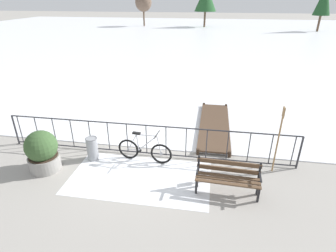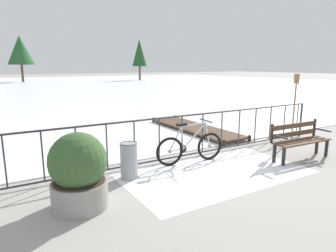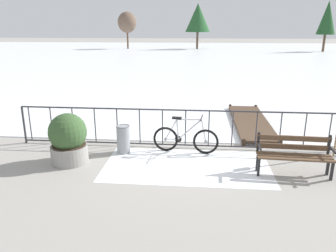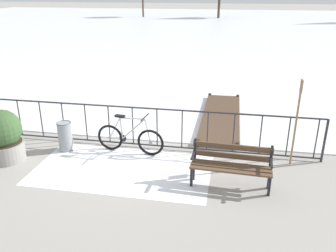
{
  "view_description": "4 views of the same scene",
  "coord_description": "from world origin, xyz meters",
  "px_view_note": "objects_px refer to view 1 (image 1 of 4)",
  "views": [
    {
      "loc": [
        1.86,
        -7.15,
        4.59
      ],
      "look_at": [
        0.65,
        0.18,
        0.99
      ],
      "focal_mm": 28.92,
      "sensor_mm": 36.0,
      "label": 1
    },
    {
      "loc": [
        -3.78,
        -5.64,
        2.21
      ],
      "look_at": [
        -0.62,
        -0.4,
        0.95
      ],
      "focal_mm": 31.41,
      "sensor_mm": 36.0,
      "label": 2
    },
    {
      "loc": [
        0.28,
        -8.33,
        3.17
      ],
      "look_at": [
        -0.48,
        0.17,
        0.55
      ],
      "focal_mm": 35.04,
      "sensor_mm": 36.0,
      "label": 3
    },
    {
      "loc": [
        2.34,
        -7.72,
        3.79
      ],
      "look_at": [
        1.02,
        -0.7,
        0.91
      ],
      "focal_mm": 37.28,
      "sensor_mm": 36.0,
      "label": 4
    }
  ],
  "objects_px": {
    "trash_bin": "(92,148)",
    "oar_upright": "(279,136)",
    "park_bench": "(228,175)",
    "planter_with_shrub": "(42,151)",
    "bicycle_near_railing": "(144,150)"
  },
  "relations": [
    {
      "from": "trash_bin",
      "to": "oar_upright",
      "type": "height_order",
      "value": "oar_upright"
    },
    {
      "from": "park_bench",
      "to": "trash_bin",
      "type": "distance_m",
      "value": 4.13
    },
    {
      "from": "trash_bin",
      "to": "planter_with_shrub",
      "type": "bearing_deg",
      "value": -147.68
    },
    {
      "from": "planter_with_shrub",
      "to": "trash_bin",
      "type": "height_order",
      "value": "planter_with_shrub"
    },
    {
      "from": "planter_with_shrub",
      "to": "oar_upright",
      "type": "xyz_separation_m",
      "value": [
        6.52,
        0.98,
        0.54
      ]
    },
    {
      "from": "bicycle_near_railing",
      "to": "planter_with_shrub",
      "type": "relative_size",
      "value": 1.41
    },
    {
      "from": "bicycle_near_railing",
      "to": "trash_bin",
      "type": "height_order",
      "value": "bicycle_near_railing"
    },
    {
      "from": "park_bench",
      "to": "planter_with_shrub",
      "type": "xyz_separation_m",
      "value": [
        -5.18,
        0.17,
        0.08
      ]
    },
    {
      "from": "bicycle_near_railing",
      "to": "oar_upright",
      "type": "bearing_deg",
      "value": 1.33
    },
    {
      "from": "park_bench",
      "to": "planter_with_shrub",
      "type": "height_order",
      "value": "planter_with_shrub"
    },
    {
      "from": "bicycle_near_railing",
      "to": "park_bench",
      "type": "bearing_deg",
      "value": -23.74
    },
    {
      "from": "trash_bin",
      "to": "park_bench",
      "type": "bearing_deg",
      "value": -12.69
    },
    {
      "from": "bicycle_near_railing",
      "to": "trash_bin",
      "type": "xyz_separation_m",
      "value": [
        -1.59,
        -0.16,
        0.0
      ]
    },
    {
      "from": "bicycle_near_railing",
      "to": "oar_upright",
      "type": "xyz_separation_m",
      "value": [
        3.77,
        0.09,
        0.77
      ]
    },
    {
      "from": "bicycle_near_railing",
      "to": "oar_upright",
      "type": "height_order",
      "value": "oar_upright"
    }
  ]
}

